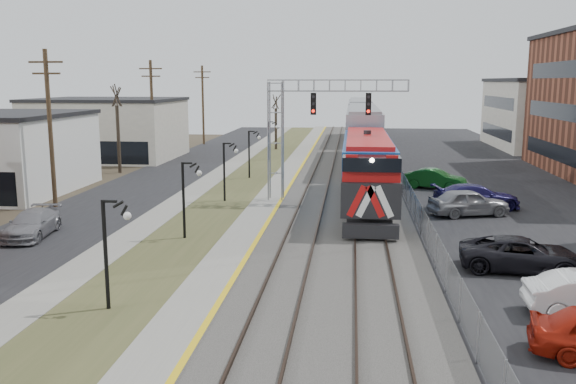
# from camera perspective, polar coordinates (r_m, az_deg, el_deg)

# --- Properties ---
(street_west) EXTENTS (7.00, 120.00, 0.04)m
(street_west) POSITION_cam_1_polar(r_m,az_deg,el_deg) (50.08, -12.71, 0.87)
(street_west) COLOR black
(street_west) RESTS_ON ground
(sidewalk) EXTENTS (2.00, 120.00, 0.08)m
(sidewalk) POSITION_cam_1_polar(r_m,az_deg,el_deg) (48.83, -7.70, 0.82)
(sidewalk) COLOR gray
(sidewalk) RESTS_ON ground
(grass_median) EXTENTS (4.00, 120.00, 0.06)m
(grass_median) POSITION_cam_1_polar(r_m,az_deg,el_deg) (48.21, -4.23, 0.75)
(grass_median) COLOR #414725
(grass_median) RESTS_ON ground
(platform) EXTENTS (2.00, 120.00, 0.24)m
(platform) POSITION_cam_1_polar(r_m,az_deg,el_deg) (47.76, -0.69, 0.79)
(platform) COLOR gray
(platform) RESTS_ON ground
(ballast_bed) EXTENTS (8.00, 120.00, 0.20)m
(ballast_bed) POSITION_cam_1_polar(r_m,az_deg,el_deg) (47.45, 5.32, 0.66)
(ballast_bed) COLOR #595651
(ballast_bed) RESTS_ON ground
(parking_lot) EXTENTS (16.00, 120.00, 0.04)m
(parking_lot) POSITION_cam_1_polar(r_m,az_deg,el_deg) (48.83, 19.54, 0.29)
(parking_lot) COLOR black
(parking_lot) RESTS_ON ground
(platform_edge) EXTENTS (0.24, 120.00, 0.01)m
(platform_edge) POSITION_cam_1_polar(r_m,az_deg,el_deg) (47.65, 0.36, 0.92)
(platform_edge) COLOR gold
(platform_edge) RESTS_ON platform
(track_near) EXTENTS (1.58, 120.00, 0.15)m
(track_near) POSITION_cam_1_polar(r_m,az_deg,el_deg) (47.48, 2.91, 0.92)
(track_near) COLOR #2D2119
(track_near) RESTS_ON ballast_bed
(track_far) EXTENTS (1.58, 120.00, 0.15)m
(track_far) POSITION_cam_1_polar(r_m,az_deg,el_deg) (47.43, 7.13, 0.84)
(track_far) COLOR #2D2119
(track_far) RESTS_ON ballast_bed
(train) EXTENTS (3.00, 63.05, 5.33)m
(train) POSITION_cam_1_polar(r_m,az_deg,el_deg) (62.77, 6.93, 5.54)
(train) COLOR #144EA5
(train) RESTS_ON ground
(signal_gantry) EXTENTS (9.00, 1.07, 8.15)m
(signal_gantry) POSITION_cam_1_polar(r_m,az_deg,el_deg) (39.98, 1.30, 6.83)
(signal_gantry) COLOR gray
(signal_gantry) RESTS_ON ground
(lampposts) EXTENTS (0.14, 62.14, 4.00)m
(lampposts) POSITION_cam_1_polar(r_m,az_deg,el_deg) (31.82, -9.61, -0.73)
(lampposts) COLOR black
(lampposts) RESTS_ON ground
(utility_poles) EXTENTS (0.28, 80.28, 10.00)m
(utility_poles) POSITION_cam_1_polar(r_m,az_deg,el_deg) (41.51, -21.36, 5.44)
(utility_poles) COLOR #4C3823
(utility_poles) RESTS_ON ground
(fence) EXTENTS (0.04, 120.00, 1.60)m
(fence) POSITION_cam_1_polar(r_m,az_deg,el_deg) (47.48, 10.41, 1.40)
(fence) COLOR gray
(fence) RESTS_ON ground
(bare_trees) EXTENTS (12.30, 42.30, 5.95)m
(bare_trees) POSITION_cam_1_polar(r_m,az_deg,el_deg) (53.78, -12.67, 4.39)
(bare_trees) COLOR #382D23
(bare_trees) RESTS_ON ground
(car_lot_c) EXTENTS (5.45, 3.00, 1.44)m
(car_lot_c) POSITION_cam_1_polar(r_m,az_deg,el_deg) (27.88, 21.07, -5.56)
(car_lot_c) COLOR black
(car_lot_c) RESTS_ON ground
(car_lot_d) EXTENTS (5.76, 3.15, 1.58)m
(car_lot_d) POSITION_cam_1_polar(r_m,az_deg,el_deg) (40.29, 17.20, -0.48)
(car_lot_d) COLOR #1A154C
(car_lot_d) RESTS_ON ground
(car_lot_e) EXTENTS (5.15, 3.23, 1.64)m
(car_lot_e) POSITION_cam_1_polar(r_m,az_deg,el_deg) (38.20, 16.55, -0.98)
(car_lot_e) COLOR gray
(car_lot_e) RESTS_ON ground
(car_lot_f) EXTENTS (4.81, 3.18, 1.50)m
(car_lot_f) POSITION_cam_1_polar(r_m,az_deg,el_deg) (47.09, 13.59, 1.14)
(car_lot_f) COLOR #0D4114
(car_lot_f) RESTS_ON ground
(car_street_b) EXTENTS (2.48, 4.87, 1.35)m
(car_street_b) POSITION_cam_1_polar(r_m,az_deg,el_deg) (34.39, -22.84, -2.83)
(car_street_b) COLOR gray
(car_street_b) RESTS_ON ground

